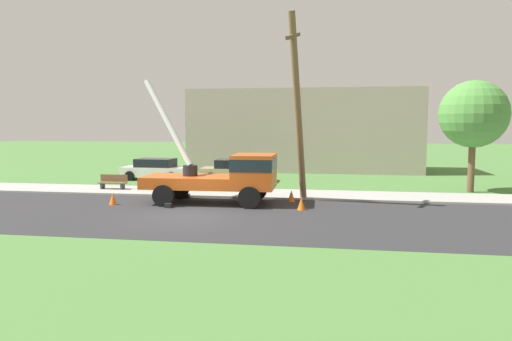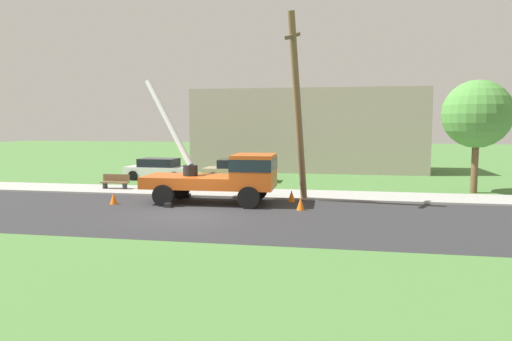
# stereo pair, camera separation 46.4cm
# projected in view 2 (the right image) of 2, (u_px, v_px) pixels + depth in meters

# --- Properties ---
(ground_plane) EXTENTS (120.00, 120.00, 0.00)m
(ground_plane) POSITION_uv_depth(u_px,v_px,m) (246.00, 180.00, 31.81)
(ground_plane) COLOR #477538
(road_asphalt) EXTENTS (80.00, 9.00, 0.01)m
(road_asphalt) POSITION_uv_depth(u_px,v_px,m) (188.00, 214.00, 20.07)
(road_asphalt) COLOR #2B2B2D
(road_asphalt) RESTS_ON ground
(sidewalk_strip) EXTENTS (80.00, 3.09, 0.10)m
(sidewalk_strip) POSITION_uv_depth(u_px,v_px,m) (224.00, 192.00, 25.98)
(sidewalk_strip) COLOR #9E9E99
(sidewalk_strip) RESTS_ON ground
(utility_truck) EXTENTS (6.83, 3.21, 5.98)m
(utility_truck) POSITION_uv_depth(u_px,v_px,m) (227.00, 174.00, 22.63)
(utility_truck) COLOR #C65119
(utility_truck) RESTS_ON ground
(leaning_utility_pole) EXTENTS (0.86, 3.03, 8.79)m
(leaning_utility_pole) POSITION_uv_depth(u_px,v_px,m) (298.00, 108.00, 22.37)
(leaning_utility_pole) COLOR brown
(leaning_utility_pole) RESTS_ON ground
(traffic_cone_ahead) EXTENTS (0.36, 0.36, 0.56)m
(traffic_cone_ahead) POSITION_uv_depth(u_px,v_px,m) (301.00, 204.00, 21.00)
(traffic_cone_ahead) COLOR orange
(traffic_cone_ahead) RESTS_ON ground
(traffic_cone_behind) EXTENTS (0.36, 0.36, 0.56)m
(traffic_cone_behind) POSITION_uv_depth(u_px,v_px,m) (114.00, 198.00, 22.54)
(traffic_cone_behind) COLOR orange
(traffic_cone_behind) RESTS_ON ground
(traffic_cone_curbside) EXTENTS (0.36, 0.36, 0.56)m
(traffic_cone_curbside) POSITION_uv_depth(u_px,v_px,m) (292.00, 196.00, 23.25)
(traffic_cone_curbside) COLOR orange
(traffic_cone_curbside) RESTS_ON ground
(parked_sedan_white) EXTENTS (4.45, 2.11, 1.42)m
(parked_sedan_white) POSITION_uv_depth(u_px,v_px,m) (159.00, 169.00, 32.29)
(parked_sedan_white) COLOR silver
(parked_sedan_white) RESTS_ON ground
(parked_sedan_tan) EXTENTS (4.45, 2.10, 1.42)m
(parked_sedan_tan) POSITION_uv_depth(u_px,v_px,m) (238.00, 170.00, 31.37)
(parked_sedan_tan) COLOR tan
(parked_sedan_tan) RESTS_ON ground
(park_bench) EXTENTS (1.60, 0.45, 0.90)m
(park_bench) POSITION_uv_depth(u_px,v_px,m) (115.00, 182.00, 27.17)
(park_bench) COLOR brown
(park_bench) RESTS_ON ground
(roadside_tree_near) EXTENTS (3.66, 3.66, 6.11)m
(roadside_tree_near) POSITION_uv_depth(u_px,v_px,m) (477.00, 114.00, 25.78)
(roadside_tree_near) COLOR brown
(roadside_tree_near) RESTS_ON ground
(lowrise_building_backdrop) EXTENTS (18.00, 6.00, 6.40)m
(lowrise_building_backdrop) POSITION_uv_depth(u_px,v_px,m) (308.00, 130.00, 38.61)
(lowrise_building_backdrop) COLOR #A5998C
(lowrise_building_backdrop) RESTS_ON ground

